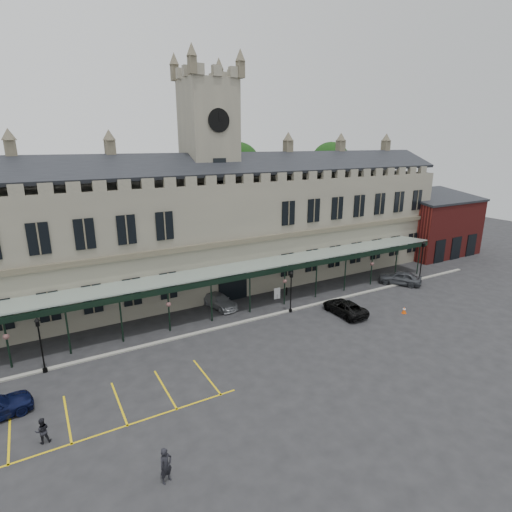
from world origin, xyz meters
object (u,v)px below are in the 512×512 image
lamp_post_mid (291,288)px  lamp_post_right (422,257)px  sign_board (277,294)px  clock_tower (210,170)px  car_right_a (400,278)px  car_taxi (219,301)px  station_building (212,231)px  person_b (42,431)px  lamp_post_left (40,340)px  traffic_cone (404,310)px  person_a (166,465)px  car_van (345,307)px

lamp_post_mid → lamp_post_right: bearing=0.5°
lamp_post_mid → sign_board: bearing=79.0°
clock_tower → car_right_a: (19.00, -10.44, -12.31)m
lamp_post_right → car_taxi: lamp_post_right is taller
station_building → person_b: size_ratio=39.50×
station_building → lamp_post_left: 21.17m
clock_tower → traffic_cone: size_ratio=37.15×
lamp_post_right → traffic_cone: 11.45m
clock_tower → lamp_post_right: bearing=-25.2°
lamp_post_mid → lamp_post_right: 18.87m
lamp_post_right → person_b: lamp_post_right is taller
lamp_post_mid → person_b: (-21.78, -7.85, -1.73)m
lamp_post_left → person_a: bearing=-71.2°
lamp_post_right → traffic_cone: bearing=-148.3°
sign_board → person_b: bearing=-148.2°
car_van → car_right_a: 11.71m
person_b → station_building: bearing=-134.6°
station_building → sign_board: 10.10m
lamp_post_left → traffic_cone: lamp_post_left is taller
sign_board → person_a: (-17.36, -17.25, 0.34)m
person_b → car_right_a: bearing=-167.6°
lamp_post_right → person_b: size_ratio=3.16×
station_building → lamp_post_mid: bearing=-71.8°
traffic_cone → car_right_a: (6.16, 5.94, 0.47)m
station_building → clock_tower: 6.64m
lamp_post_mid → car_taxi: (-5.56, 4.53, -1.83)m
person_a → person_b: 7.81m
clock_tower → traffic_cone: bearing=-51.9°
lamp_post_right → car_right_a: bearing=178.7°
traffic_cone → person_b: 31.22m
station_building → clock_tower: size_ratio=2.42×
car_right_a → sign_board: bearing=-49.3°
clock_tower → traffic_cone: clock_tower is taller
car_right_a → lamp_post_left: bearing=-36.5°
lamp_post_mid → car_van: size_ratio=0.87×
lamp_post_left → car_taxi: lamp_post_left is taller
clock_tower → car_taxi: (-2.08, -6.14, -12.45)m
lamp_post_left → person_a: (4.69, -13.73, -1.60)m
car_right_a → person_b: (-37.30, -8.08, -0.04)m
sign_board → car_van: car_van is taller
clock_tower → lamp_post_left: bearing=-149.1°
sign_board → lamp_post_left: bearing=-166.0°
sign_board → person_a: size_ratio=0.65×
lamp_post_left → car_taxi: (15.81, 4.56, -1.88)m
clock_tower → car_right_a: 24.93m
traffic_cone → car_taxi: car_taxi is taller
lamp_post_mid → person_b: 23.21m
traffic_cone → person_a: 27.26m
car_van → car_right_a: car_right_a is taller
lamp_post_mid → traffic_cone: lamp_post_mid is taller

